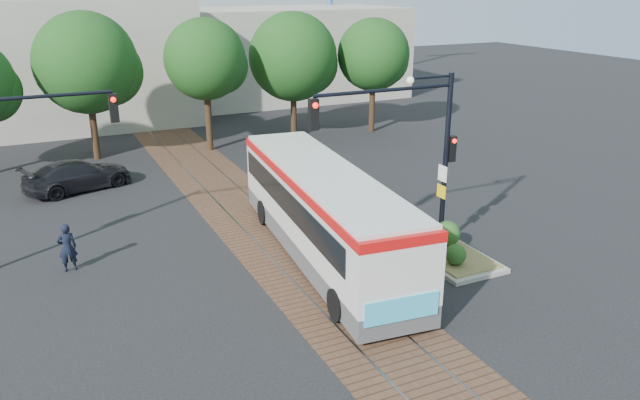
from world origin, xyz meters
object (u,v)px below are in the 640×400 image
at_px(parked_car, 78,175).
at_px(officer, 67,248).
at_px(signal_pole_main, 417,138).
at_px(signal_pole_left, 8,154).
at_px(city_bus, 324,209).
at_px(traffic_island, 435,241).

bearing_deg(parked_car, officer, 154.73).
xyz_separation_m(signal_pole_main, signal_pole_left, (-12.23, 4.80, -0.29)).
xyz_separation_m(city_bus, signal_pole_left, (-9.34, 3.70, 2.13)).
relative_size(city_bus, traffic_island, 2.28).
bearing_deg(signal_pole_main, city_bus, 159.14).
relative_size(signal_pole_main, signal_pole_left, 1.00).
relative_size(traffic_island, signal_pole_left, 0.87).
distance_m(traffic_island, signal_pole_main, 3.95).
bearing_deg(officer, parked_car, -100.35).
height_order(signal_pole_left, officer, signal_pole_left).
distance_m(city_bus, signal_pole_main, 3.93).
height_order(city_bus, traffic_island, city_bus).
relative_size(city_bus, parked_car, 2.47).
bearing_deg(city_bus, traffic_island, -11.56).
height_order(officer, parked_car, officer).
bearing_deg(city_bus, signal_pole_main, -15.22).
distance_m(city_bus, traffic_island, 4.27).
bearing_deg(officer, signal_pole_left, -43.27).
height_order(city_bus, signal_pole_left, signal_pole_left).
distance_m(signal_pole_left, officer, 3.48).
distance_m(city_bus, officer, 8.51).
xyz_separation_m(signal_pole_main, parked_car, (-9.79, 12.48, -3.46)).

